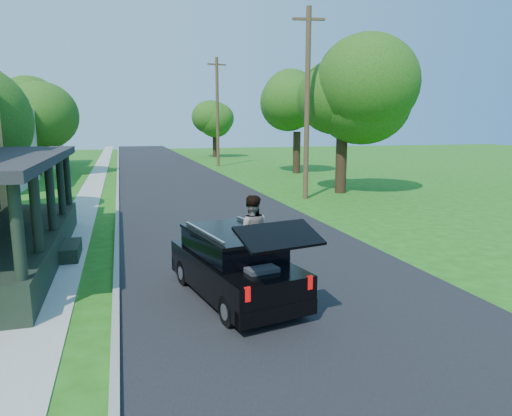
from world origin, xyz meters
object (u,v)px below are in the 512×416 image
object	(u,v)px
utility_pole_near	(307,103)
black_suv	(235,264)
skateboarder	(251,233)
tree_right_near	(342,92)

from	to	relation	value
utility_pole_near	black_suv	bearing A→B (deg)	-106.64
skateboarder	tree_right_near	bearing A→B (deg)	-111.11
skateboarder	tree_right_near	world-z (taller)	tree_right_near
black_suv	utility_pole_near	size ratio (longest dim) A/B	0.48
utility_pole_near	tree_right_near	bearing A→B (deg)	40.02
skateboarder	utility_pole_near	distance (m)	14.99
skateboarder	utility_pole_near	bearing A→B (deg)	-105.19
skateboarder	utility_pole_near	world-z (taller)	utility_pole_near
skateboarder	utility_pole_near	xyz separation A→B (m)	(6.74, 12.91, 3.57)
skateboarder	tree_right_near	xyz separation A→B (m)	(9.50, 14.36, 4.28)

